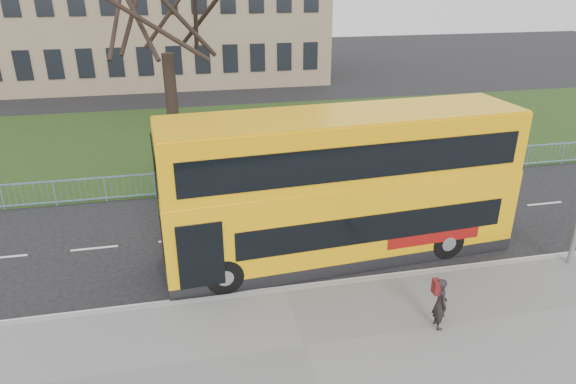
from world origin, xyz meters
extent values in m
plane|color=black|center=(0.00, 0.00, 0.00)|extent=(120.00, 120.00, 0.00)
cube|color=gray|center=(0.00, -1.55, 0.07)|extent=(80.00, 0.20, 0.14)
cube|color=#1D3312|center=(0.00, 14.30, 0.04)|extent=(80.00, 15.40, 0.08)
cube|color=#FFB20A|center=(2.33, 0.40, 1.49)|extent=(11.83, 3.56, 2.17)
cube|color=#FFB20A|center=(2.33, 0.40, 2.76)|extent=(11.83, 3.56, 0.37)
cube|color=#FFB20A|center=(2.33, 0.40, 3.92)|extent=(11.76, 3.50, 1.94)
cube|color=black|center=(3.09, -0.95, 1.57)|extent=(8.98, 0.65, 0.94)
cube|color=black|center=(2.42, -0.98, 3.82)|extent=(10.71, 0.76, 1.06)
cylinder|color=black|center=(-1.74, -1.13, 0.58)|extent=(1.17, 0.39, 1.16)
cylinder|color=black|center=(5.79, -0.62, 0.58)|extent=(1.17, 0.39, 1.16)
imported|color=black|center=(3.71, -4.13, 0.87)|extent=(0.40, 0.57, 1.50)
camera|label=1|loc=(-2.61, -14.36, 9.02)|focal=32.00mm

